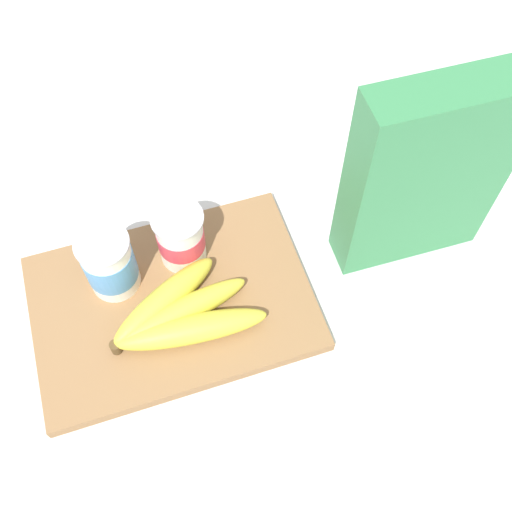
{
  "coord_description": "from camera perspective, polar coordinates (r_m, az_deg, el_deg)",
  "views": [
    {
      "loc": [
        -0.01,
        -0.37,
        0.71
      ],
      "look_at": [
        0.11,
        0.0,
        0.07
      ],
      "focal_mm": 42.54,
      "sensor_mm": 36.0,
      "label": 1
    }
  ],
  "objects": [
    {
      "name": "ground_plane",
      "position": [
        0.8,
        -7.81,
        -4.67
      ],
      "size": [
        2.4,
        2.4,
        0.0
      ],
      "primitive_type": "plane",
      "color": "silver"
    },
    {
      "name": "cutting_board",
      "position": [
        0.79,
        -7.88,
        -4.38
      ],
      "size": [
        0.35,
        0.25,
        0.02
      ],
      "primitive_type": "cube",
      "color": "olive",
      "rests_on": "ground_plane"
    },
    {
      "name": "yogurt_cup_front",
      "position": [
        0.77,
        -13.62,
        -0.67
      ],
      "size": [
        0.07,
        0.07,
        0.09
      ],
      "color": "white",
      "rests_on": "cutting_board"
    },
    {
      "name": "cereal_box",
      "position": [
        0.76,
        15.48,
        7.45
      ],
      "size": [
        0.19,
        0.06,
        0.29
      ],
      "primitive_type": "cube",
      "rotation": [
        0.0,
        0.0,
        -0.02
      ],
      "color": "#38844C",
      "rests_on": "ground_plane"
    },
    {
      "name": "yogurt_cup_back",
      "position": [
        0.78,
        -7.1,
        1.78
      ],
      "size": [
        0.07,
        0.07,
        0.09
      ],
      "color": "white",
      "rests_on": "cutting_board"
    },
    {
      "name": "banana_bunch",
      "position": [
        0.76,
        -7.24,
        -5.44
      ],
      "size": [
        0.2,
        0.13,
        0.04
      ],
      "color": "yellow",
      "rests_on": "cutting_board"
    }
  ]
}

